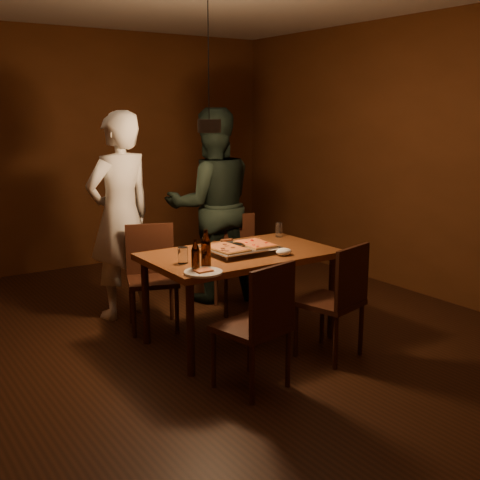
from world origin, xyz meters
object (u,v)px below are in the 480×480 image
pizza_tray (240,249)px  beer_bottle_b (206,248)px  pendant_lamp (209,124)px  chair_near_right (339,291)px  dining_table (240,261)px  diner_white (120,216)px  chair_far_left (151,267)px  diner_dark (212,206)px  chair_near_left (260,316)px  chair_far_right (237,253)px  plate_slice (203,272)px  beer_bottle_a (195,255)px

pizza_tray → beer_bottle_b: 0.51m
pendant_lamp → chair_near_right: bearing=-53.2°
dining_table → chair_near_right: bearing=-60.3°
diner_white → pendant_lamp: bearing=94.5°
chair_far_left → diner_dark: bearing=-135.5°
dining_table → diner_dark: size_ratio=0.79×
dining_table → pendant_lamp: pendant_lamp is taller
chair_near_right → chair_near_left: bearing=173.5°
chair_far_left → chair_far_right: size_ratio=1.03×
chair_far_right → diner_dark: bearing=-66.7°
pizza_tray → pendant_lamp: 1.01m
plate_slice → chair_far_right: bearing=47.7°
diner_white → diner_dark: size_ratio=0.99×
chair_near_left → diner_white: (-0.14, 1.97, 0.40)m
dining_table → pizza_tray: (-0.01, -0.01, 0.10)m
chair_far_right → beer_bottle_a: size_ratio=2.30×
diner_dark → pendant_lamp: bearing=74.1°
chair_near_left → pizza_tray: bearing=52.4°
plate_slice → chair_far_left: bearing=83.5°
chair_near_left → beer_bottle_b: beer_bottle_b is taller
beer_bottle_b → chair_far_right: bearing=46.8°
chair_far_right → plate_slice: chair_far_right is taller
pizza_tray → diner_white: 1.26m
pizza_tray → diner_white: size_ratio=0.29×
diner_white → chair_far_right: bearing=144.7°
chair_far_left → pendant_lamp: pendant_lamp is taller
diner_dark → diner_white: bearing=14.8°
chair_far_right → pizza_tray: size_ratio=0.95×
chair_far_right → diner_dark: 0.56m
chair_near_right → beer_bottle_a: (-0.99, 0.44, 0.33)m
beer_bottle_a → diner_white: (0.03, 1.41, 0.07)m
dining_table → plate_slice: (-0.57, -0.39, 0.08)m
chair_far_right → diner_dark: (-0.04, 0.38, 0.41)m
chair_far_left → diner_dark: (0.85, 0.38, 0.41)m
chair_near_left → chair_near_right: size_ratio=0.98×
pendant_lamp → dining_table: bearing=-27.5°
beer_bottle_a → plate_slice: beer_bottle_a is taller
chair_far_right → chair_near_right: size_ratio=1.02×
chair_near_left → pendant_lamp: bearing=66.4°
dining_table → pizza_tray: 0.10m
beer_bottle_b → diner_dark: (0.86, 1.34, 0.06)m
chair_near_left → plate_slice: (-0.17, 0.45, 0.22)m
plate_slice → diner_dark: 1.80m
chair_near_left → plate_slice: bearing=98.4°
chair_near_left → chair_near_right: same height
beer_bottle_b → pendant_lamp: size_ratio=0.25×
diner_white → pendant_lamp: pendant_lamp is taller
chair_far_right → diner_white: size_ratio=0.28×
pizza_tray → diner_white: (-0.54, 1.13, 0.16)m
dining_table → chair_near_left: size_ratio=3.00×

